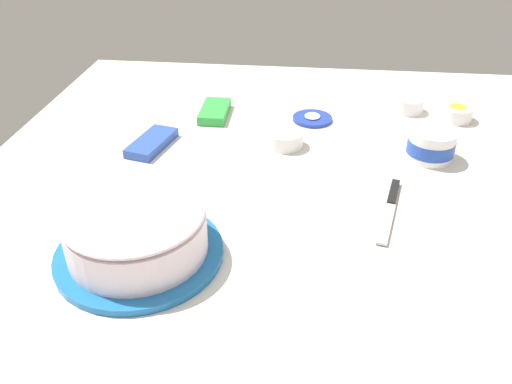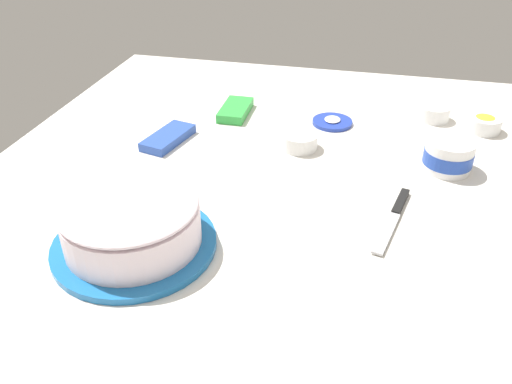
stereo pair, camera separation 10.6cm
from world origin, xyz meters
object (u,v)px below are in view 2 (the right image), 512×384
spreading_knife (395,214)px  candy_box_upper (235,110)px  frosted_cake (132,224)px  sprinkle_bowl_orange (434,112)px  candy_box_lower (168,138)px  frosting_tub_lid (332,122)px  sprinkle_bowl_yellow (484,123)px  frosting_tub (449,155)px  sprinkle_bowl_blue (299,141)px

spreading_knife → candy_box_upper: 0.61m
frosted_cake → candy_box_upper: (0.62, -0.03, -0.04)m
sprinkle_bowl_orange → candy_box_lower: bearing=113.7°
frosted_cake → frosting_tub_lid: 0.69m
sprinkle_bowl_orange → candy_box_lower: sprinkle_bowl_orange is taller
frosted_cake → frosting_tub_lid: frosted_cake is taller
spreading_knife → sprinkle_bowl_yellow: size_ratio=2.65×
frosted_cake → frosting_tub: 0.73m
sprinkle_bowl_yellow → candy_box_upper: size_ratio=0.60×
sprinkle_bowl_orange → sprinkle_bowl_blue: (-0.25, 0.34, -0.00)m
frosting_tub → spreading_knife: bearing=152.8°
sprinkle_bowl_blue → sprinkle_bowl_yellow: size_ratio=1.02×
candy_box_lower → candy_box_upper: bearing=-17.9°
frosting_tub → candy_box_upper: (0.19, 0.56, -0.03)m
spreading_knife → sprinkle_bowl_yellow: 0.51m
frosting_tub → spreading_knife: (-0.22, 0.11, -0.03)m
frosting_tub → sprinkle_bowl_blue: frosting_tub is taller
spreading_knife → candy_box_lower: bearing=70.0°
frosting_tub_lid → spreading_knife: bearing=-157.4°
frosting_tub_lid → candy_box_upper: candy_box_upper is taller
frosting_tub_lid → sprinkle_bowl_orange: size_ratio=1.29×
sprinkle_bowl_orange → candy_box_lower: (-0.29, 0.67, -0.01)m
frosting_tub → sprinkle_bowl_yellow: bearing=-25.3°
frosted_cake → candy_box_upper: 0.62m
spreading_knife → sprinkle_bowl_orange: (0.50, -0.10, 0.02)m
frosting_tub → sprinkle_bowl_yellow: frosting_tub is taller
candy_box_lower → frosted_cake: bearing=-153.7°
sprinkle_bowl_blue → candy_box_upper: size_ratio=0.61×
sprinkle_bowl_blue → spreading_knife: bearing=-136.4°
frosting_tub → candy_box_lower: size_ratio=0.71×
frosted_cake → sprinkle_bowl_yellow: bearing=-46.3°
sprinkle_bowl_orange → candy_box_upper: (-0.09, 0.55, -0.01)m
candy_box_upper → spreading_knife: bearing=-133.2°
sprinkle_bowl_orange → candy_box_lower: 0.73m
frosted_cake → frosting_tub_lid: size_ratio=2.80×
sprinkle_bowl_blue → frosting_tub_lid: bearing=-22.2°
frosting_tub → frosted_cake: bearing=126.5°
spreading_knife → sprinkle_bowl_blue: size_ratio=2.59×
spreading_knife → candy_box_upper: candy_box_upper is taller
frosting_tub_lid → frosting_tub: bearing=-123.1°
candy_box_upper → sprinkle_bowl_yellow: bearing=-86.6°
frosting_tub → candy_box_lower: bearing=91.4°
candy_box_lower → spreading_knife: bearing=-96.6°
candy_box_upper → frosting_tub: bearing=-109.0°
frosting_tub_lid → sprinkle_bowl_blue: (-0.16, 0.07, 0.01)m
frosted_cake → sprinkle_bowl_blue: bearing=-27.3°
frosting_tub → frosting_tub_lid: frosting_tub is taller
frosting_tub → sprinkle_bowl_yellow: 0.26m
frosted_cake → candy_box_lower: bearing=13.0°
candy_box_lower → sprinkle_bowl_blue: bearing=-69.7°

